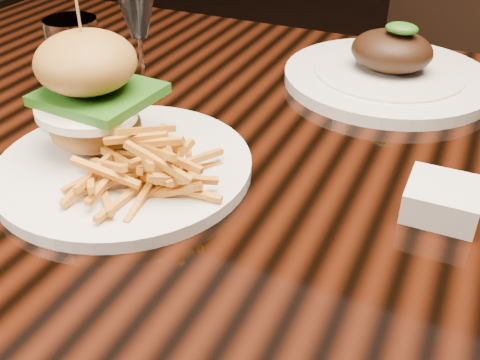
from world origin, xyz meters
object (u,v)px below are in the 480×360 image
at_px(chair_far, 433,71).
at_px(burger_plate, 116,131).
at_px(dining_table, 304,202).
at_px(far_dish, 389,72).
at_px(wine_glass, 137,15).

bearing_deg(chair_far, burger_plate, -78.95).
height_order(dining_table, far_dish, far_dish).
height_order(dining_table, wine_glass, wine_glass).
height_order(burger_plate, far_dish, burger_plate).
bearing_deg(chair_far, dining_table, -69.06).
relative_size(far_dish, chair_far, 0.34).
bearing_deg(far_dish, burger_plate, -121.09).
height_order(burger_plate, wine_glass, burger_plate).
bearing_deg(burger_plate, chair_far, 93.13).
relative_size(burger_plate, wine_glass, 1.79).
bearing_deg(dining_table, wine_glass, 168.30).
height_order(dining_table, burger_plate, burger_plate).
bearing_deg(wine_glass, chair_far, 68.01).
distance_m(wine_glass, far_dish, 0.39).
bearing_deg(burger_plate, wine_glass, 131.51).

